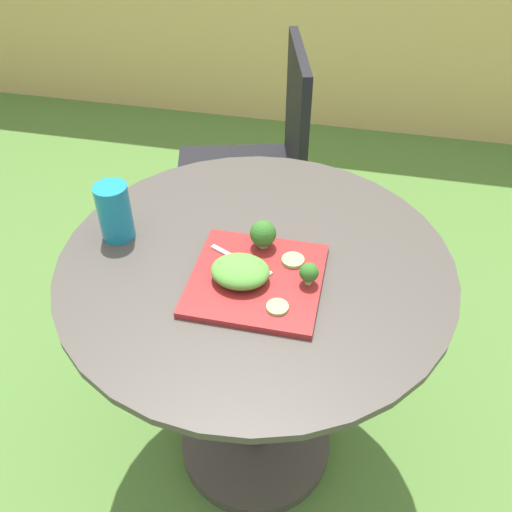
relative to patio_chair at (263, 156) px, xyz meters
name	(u,v)px	position (x,y,z in m)	size (l,w,h in m)	color
ground_plane	(256,444)	(0.14, -0.79, -0.53)	(12.00, 12.00, 0.00)	#4C7533
patio_table	(256,345)	(0.14, -0.79, -0.06)	(0.85, 0.85, 0.75)	#423D38
patio_chair	(263,156)	(0.00, 0.00, 0.00)	(0.54, 0.54, 0.90)	black
salad_plate	(256,279)	(0.16, -0.85, 0.23)	(0.27, 0.27, 0.01)	maroon
drinking_glass	(115,215)	(-0.17, -0.77, 0.28)	(0.07, 0.07, 0.13)	teal
fork	(246,264)	(0.13, -0.82, 0.24)	(0.15, 0.08, 0.00)	silver
lettuce_mound	(240,271)	(0.13, -0.87, 0.26)	(0.12, 0.10, 0.05)	#519338
broccoli_floret_0	(309,273)	(0.27, -0.85, 0.27)	(0.04, 0.04, 0.05)	#99B770
broccoli_floret_1	(263,234)	(0.15, -0.76, 0.27)	(0.06, 0.06, 0.06)	#99B770
cucumber_slice_0	(277,307)	(0.22, -0.93, 0.24)	(0.04, 0.04, 0.01)	#8EB766
cucumber_slice_1	(293,260)	(0.23, -0.79, 0.24)	(0.05, 0.05, 0.01)	#8EB766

